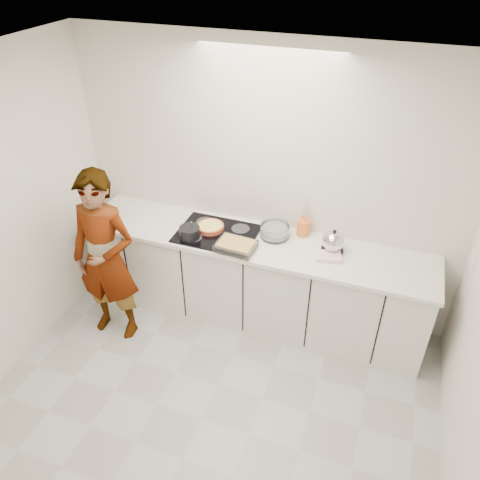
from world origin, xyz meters
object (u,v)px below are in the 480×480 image
(mixing_bowl, at_px, (275,231))
(kettle, at_px, (333,242))
(hob, at_px, (217,233))
(tart_dish, at_px, (210,227))
(utensil_crock, at_px, (303,228))
(saucepan, at_px, (190,232))
(baking_dish, at_px, (236,245))
(cook, at_px, (106,259))

(mixing_bowl, bearing_deg, kettle, -5.24)
(hob, xyz_separation_m, kettle, (1.05, 0.09, 0.09))
(tart_dish, xyz_separation_m, utensil_crock, (0.83, 0.22, 0.04))
(saucepan, relative_size, baking_dish, 0.55)
(mixing_bowl, bearing_deg, baking_dish, -129.16)
(tart_dish, bearing_deg, cook, -139.25)
(saucepan, height_order, kettle, kettle)
(mixing_bowl, xyz_separation_m, cook, (-1.33, -0.73, -0.13))
(saucepan, height_order, cook, cook)
(tart_dish, relative_size, saucepan, 1.60)
(saucepan, xyz_separation_m, utensil_crock, (0.95, 0.41, 0.01))
(utensil_crock, distance_m, cook, 1.79)
(saucepan, distance_m, cook, 0.77)
(kettle, xyz_separation_m, cook, (-1.86, -0.69, -0.17))
(mixing_bowl, xyz_separation_m, kettle, (0.54, -0.05, 0.04))
(tart_dish, height_order, utensil_crock, utensil_crock)
(hob, bearing_deg, saucepan, -143.89)
(baking_dish, relative_size, mixing_bowl, 1.22)
(kettle, height_order, cook, cook)
(tart_dish, bearing_deg, utensil_crock, 14.97)
(baking_dish, distance_m, mixing_bowl, 0.41)
(hob, relative_size, utensil_crock, 4.78)
(hob, distance_m, cook, 1.01)
(saucepan, bearing_deg, utensil_crock, 23.44)
(hob, distance_m, mixing_bowl, 0.53)
(saucepan, relative_size, mixing_bowl, 0.67)
(tart_dish, bearing_deg, kettle, 2.55)
(cook, bearing_deg, mixing_bowl, 26.27)
(tart_dish, distance_m, kettle, 1.13)
(baking_dish, bearing_deg, utensil_crock, 41.72)
(baking_dish, bearing_deg, cook, -158.75)
(saucepan, xyz_separation_m, mixing_bowl, (0.71, 0.29, -0.01))
(hob, relative_size, mixing_bowl, 2.51)
(utensil_crock, bearing_deg, mixing_bowl, -152.54)
(tart_dish, bearing_deg, saucepan, -122.41)
(baking_dish, xyz_separation_m, utensil_crock, (0.49, 0.44, 0.03))
(baking_dish, relative_size, utensil_crock, 2.32)
(tart_dish, xyz_separation_m, mixing_bowl, (0.59, 0.10, 0.02))
(mixing_bowl, relative_size, utensil_crock, 1.90)
(baking_dish, xyz_separation_m, kettle, (0.79, 0.27, 0.04))
(tart_dish, relative_size, cook, 0.18)
(tart_dish, relative_size, baking_dish, 0.88)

